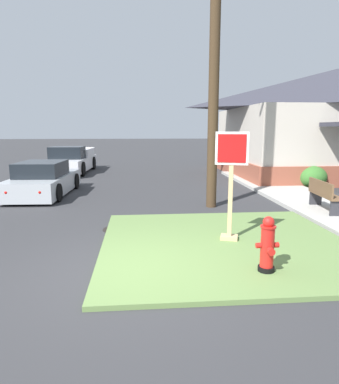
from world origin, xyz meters
name	(u,v)px	position (x,y,z in m)	size (l,w,h in m)	color
ground_plane	(128,273)	(0.00, 0.00, 0.00)	(160.00, 160.00, 0.00)	#333335
grass_corner_patch	(226,243)	(2.00, 1.25, 0.04)	(5.15, 4.91, 0.08)	#668447
sidewalk_strip	(309,201)	(5.78, 5.08, 0.06)	(2.20, 15.31, 0.12)	#B2AFA8
fire_hydrant	(267,246)	(2.30, -0.28, 0.52)	(0.38, 0.34, 0.94)	black
stop_sign	(231,189)	(2.11, 1.40, 1.17)	(0.64, 0.38, 2.28)	tan
manhole_cover	(117,229)	(-0.34, 2.60, 0.01)	(0.70, 0.70, 0.02)	black
parked_sedan_silver	(44,180)	(-3.31, 7.31, 0.54)	(2.00, 4.28, 1.25)	#ADB2B7
pickup_truck_white	(71,162)	(-3.59, 13.85, 0.62)	(2.26, 5.27, 1.48)	silver
street_bench	(324,194)	(5.46, 3.66, 0.59)	(0.56, 1.58, 0.85)	brown
utility_pole	(215,47)	(2.45, 4.85, 4.76)	(1.74, 0.31, 9.16)	#42301E
corner_house	(334,122)	(10.28, 11.75, 2.77)	(11.02, 9.49, 5.40)	brown
shrub_near_porch	(312,177)	(7.33, 7.96, 0.46)	(1.18, 1.18, 0.92)	#366C2B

